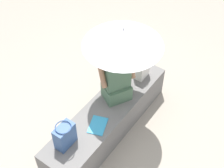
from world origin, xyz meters
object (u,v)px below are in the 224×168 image
(magazine, at_px, (98,125))
(tote_bag_canvas, at_px, (65,136))
(parasol, at_px, (123,37))
(person_seated, at_px, (117,76))
(handbag_black, at_px, (142,68))

(magazine, bearing_deg, tote_bag_canvas, -39.00)
(parasol, distance_m, magazine, 1.15)
(person_seated, distance_m, tote_bag_canvas, 0.99)
(person_seated, bearing_deg, magazine, 9.56)
(handbag_black, height_order, tote_bag_canvas, tote_bag_canvas)
(tote_bag_canvas, bearing_deg, person_seated, 176.70)
(person_seated, relative_size, handbag_black, 2.76)
(tote_bag_canvas, relative_size, magazine, 1.21)
(person_seated, height_order, parasol, parasol)
(person_seated, height_order, magazine, person_seated)
(tote_bag_canvas, distance_m, magazine, 0.48)
(handbag_black, bearing_deg, magazine, 1.39)
(parasol, bearing_deg, handbag_black, 176.10)
(parasol, distance_m, tote_bag_canvas, 1.32)
(parasol, distance_m, handbag_black, 0.94)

